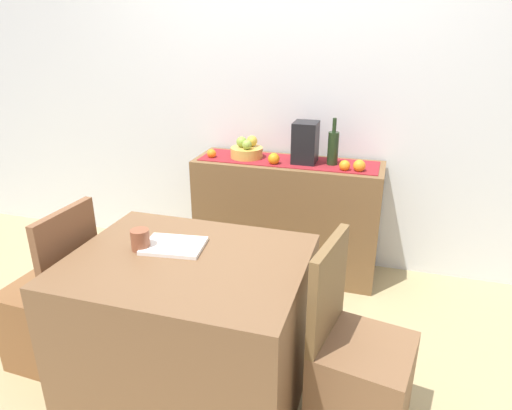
{
  "coord_description": "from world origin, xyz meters",
  "views": [
    {
      "loc": [
        0.75,
        -2.04,
        1.72
      ],
      "look_at": [
        0.02,
        0.38,
        0.71
      ],
      "focal_mm": 31.93,
      "sensor_mm": 36.0,
      "label": 1
    }
  ],
  "objects_px": {
    "fruit_bowl": "(247,152)",
    "dining_table": "(191,327)",
    "open_book": "(174,246)",
    "coffee_maker": "(305,143)",
    "chair_near_window": "(55,316)",
    "chair_by_corner": "(358,378)",
    "wine_bottle": "(333,148)",
    "coffee_cup": "(140,240)",
    "sideboard_console": "(286,217)"
  },
  "relations": [
    {
      "from": "chair_near_window",
      "to": "fruit_bowl",
      "type": "bearing_deg",
      "value": 63.53
    },
    {
      "from": "coffee_maker",
      "to": "open_book",
      "type": "xyz_separation_m",
      "value": [
        -0.38,
        -1.24,
        -0.23
      ]
    },
    {
      "from": "open_book",
      "to": "coffee_cup",
      "type": "relative_size",
      "value": 2.82
    },
    {
      "from": "dining_table",
      "to": "open_book",
      "type": "distance_m",
      "value": 0.4
    },
    {
      "from": "fruit_bowl",
      "to": "open_book",
      "type": "height_order",
      "value": "fruit_bowl"
    },
    {
      "from": "fruit_bowl",
      "to": "chair_by_corner",
      "type": "relative_size",
      "value": 0.25
    },
    {
      "from": "dining_table",
      "to": "chair_by_corner",
      "type": "relative_size",
      "value": 1.19
    },
    {
      "from": "coffee_maker",
      "to": "chair_near_window",
      "type": "bearing_deg",
      "value": -129.1
    },
    {
      "from": "wine_bottle",
      "to": "coffee_cup",
      "type": "bearing_deg",
      "value": -118.48
    },
    {
      "from": "coffee_maker",
      "to": "open_book",
      "type": "bearing_deg",
      "value": -107.0
    },
    {
      "from": "dining_table",
      "to": "chair_near_window",
      "type": "bearing_deg",
      "value": -179.95
    },
    {
      "from": "coffee_maker",
      "to": "chair_by_corner",
      "type": "xyz_separation_m",
      "value": [
        0.52,
        -1.32,
        -0.71
      ]
    },
    {
      "from": "dining_table",
      "to": "chair_near_window",
      "type": "distance_m",
      "value": 0.8
    },
    {
      "from": "open_book",
      "to": "sideboard_console",
      "type": "bearing_deg",
      "value": 70.76
    },
    {
      "from": "coffee_maker",
      "to": "chair_by_corner",
      "type": "distance_m",
      "value": 1.59
    },
    {
      "from": "sideboard_console",
      "to": "open_book",
      "type": "xyz_separation_m",
      "value": [
        -0.26,
        -1.24,
        0.33
      ]
    },
    {
      "from": "fruit_bowl",
      "to": "dining_table",
      "type": "distance_m",
      "value": 1.42
    },
    {
      "from": "open_book",
      "to": "chair_near_window",
      "type": "relative_size",
      "value": 0.31
    },
    {
      "from": "fruit_bowl",
      "to": "dining_table",
      "type": "bearing_deg",
      "value": -83.93
    },
    {
      "from": "sideboard_console",
      "to": "dining_table",
      "type": "height_order",
      "value": "sideboard_console"
    },
    {
      "from": "sideboard_console",
      "to": "coffee_maker",
      "type": "distance_m",
      "value": 0.57
    },
    {
      "from": "wine_bottle",
      "to": "coffee_cup",
      "type": "distance_m",
      "value": 1.49
    },
    {
      "from": "dining_table",
      "to": "coffee_cup",
      "type": "height_order",
      "value": "coffee_cup"
    },
    {
      "from": "wine_bottle",
      "to": "chair_near_window",
      "type": "bearing_deg",
      "value": -133.67
    },
    {
      "from": "sideboard_console",
      "to": "coffee_maker",
      "type": "height_order",
      "value": "coffee_maker"
    },
    {
      "from": "dining_table",
      "to": "open_book",
      "type": "bearing_deg",
      "value": 140.91
    },
    {
      "from": "coffee_maker",
      "to": "dining_table",
      "type": "distance_m",
      "value": 1.48
    },
    {
      "from": "wine_bottle",
      "to": "dining_table",
      "type": "xyz_separation_m",
      "value": [
        -0.46,
        -1.32,
        -0.59
      ]
    },
    {
      "from": "sideboard_console",
      "to": "chair_near_window",
      "type": "bearing_deg",
      "value": -125.95
    },
    {
      "from": "fruit_bowl",
      "to": "coffee_cup",
      "type": "xyz_separation_m",
      "value": [
        -0.1,
        -1.3,
        -0.09
      ]
    },
    {
      "from": "open_book",
      "to": "coffee_cup",
      "type": "bearing_deg",
      "value": -163.45
    },
    {
      "from": "sideboard_console",
      "to": "wine_bottle",
      "type": "xyz_separation_m",
      "value": [
        0.3,
        0.0,
        0.54
      ]
    },
    {
      "from": "chair_near_window",
      "to": "open_book",
      "type": "bearing_deg",
      "value": 6.89
    },
    {
      "from": "dining_table",
      "to": "chair_near_window",
      "type": "height_order",
      "value": "chair_near_window"
    },
    {
      "from": "dining_table",
      "to": "chair_by_corner",
      "type": "bearing_deg",
      "value": 0.21
    },
    {
      "from": "sideboard_console",
      "to": "open_book",
      "type": "bearing_deg",
      "value": -101.98
    },
    {
      "from": "coffee_maker",
      "to": "open_book",
      "type": "relative_size",
      "value": 1.0
    },
    {
      "from": "dining_table",
      "to": "open_book",
      "type": "relative_size",
      "value": 3.82
    },
    {
      "from": "coffee_cup",
      "to": "sideboard_console",
      "type": "bearing_deg",
      "value": 72.83
    },
    {
      "from": "open_book",
      "to": "chair_by_corner",
      "type": "xyz_separation_m",
      "value": [
        0.9,
        -0.08,
        -0.48
      ]
    },
    {
      "from": "wine_bottle",
      "to": "dining_table",
      "type": "bearing_deg",
      "value": -109.33
    },
    {
      "from": "chair_near_window",
      "to": "chair_by_corner",
      "type": "height_order",
      "value": "same"
    },
    {
      "from": "coffee_cup",
      "to": "chair_by_corner",
      "type": "xyz_separation_m",
      "value": [
        1.04,
        -0.02,
        -0.52
      ]
    },
    {
      "from": "coffee_cup",
      "to": "chair_near_window",
      "type": "relative_size",
      "value": 0.11
    },
    {
      "from": "chair_near_window",
      "to": "chair_by_corner",
      "type": "xyz_separation_m",
      "value": [
        1.6,
        0.0,
        0.0
      ]
    },
    {
      "from": "fruit_bowl",
      "to": "wine_bottle",
      "type": "height_order",
      "value": "wine_bottle"
    },
    {
      "from": "wine_bottle",
      "to": "open_book",
      "type": "relative_size",
      "value": 1.14
    },
    {
      "from": "sideboard_console",
      "to": "chair_by_corner",
      "type": "distance_m",
      "value": 1.47
    },
    {
      "from": "wine_bottle",
      "to": "dining_table",
      "type": "distance_m",
      "value": 1.52
    },
    {
      "from": "open_book",
      "to": "fruit_bowl",
      "type": "bearing_deg",
      "value": 84.49
    }
  ]
}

